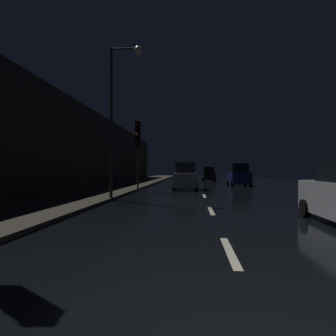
# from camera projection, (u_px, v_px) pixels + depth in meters

# --- Properties ---
(ground) EXTENTS (26.27, 84.00, 0.02)m
(ground) POSITION_uv_depth(u_px,v_px,m) (200.00, 187.00, 27.10)
(ground) COLOR black
(sidewalk_left) EXTENTS (4.40, 84.00, 0.15)m
(sidewalk_left) POSITION_uv_depth(u_px,v_px,m) (125.00, 185.00, 27.66)
(sidewalk_left) COLOR #38332B
(sidewalk_left) RESTS_ON ground
(building_facade_left) EXTENTS (0.80, 63.00, 6.67)m
(building_facade_left) POSITION_uv_depth(u_px,v_px,m) (85.00, 148.00, 24.40)
(building_facade_left) COLOR #2D2B28
(building_facade_left) RESTS_ON ground
(lane_centerline) EXTENTS (0.16, 14.01, 0.01)m
(lane_centerline) POSITION_uv_depth(u_px,v_px,m) (211.00, 210.00, 11.45)
(lane_centerline) COLOR beige
(lane_centerline) RESTS_ON ground
(traffic_light_far_left) EXTENTS (0.37, 0.48, 5.06)m
(traffic_light_far_left) POSITION_uv_depth(u_px,v_px,m) (138.00, 140.00, 21.40)
(traffic_light_far_left) COLOR #38383A
(traffic_light_far_left) RESTS_ON ground
(streetlamp_overhead) EXTENTS (1.70, 0.44, 7.84)m
(streetlamp_overhead) POSITION_uv_depth(u_px,v_px,m) (119.00, 100.00, 15.03)
(streetlamp_overhead) COLOR #2D2D30
(streetlamp_overhead) RESTS_ON ground
(car_approaching_headlights) EXTENTS (1.94, 4.21, 2.12)m
(car_approaching_headlights) POSITION_uv_depth(u_px,v_px,m) (186.00, 177.00, 23.47)
(car_approaching_headlights) COLOR #A5A8AD
(car_approaching_headlights) RESTS_ON ground
(car_parked_right_far) EXTENTS (1.97, 4.26, 2.15)m
(car_parked_right_far) POSITION_uv_depth(u_px,v_px,m) (239.00, 175.00, 28.86)
(car_parked_right_far) COLOR #141E51
(car_parked_right_far) RESTS_ON ground
(car_distant_taillights) EXTENTS (1.76, 3.81, 1.92)m
(car_distant_taillights) POSITION_uv_depth(u_px,v_px,m) (209.00, 175.00, 40.18)
(car_distant_taillights) COLOR black
(car_distant_taillights) RESTS_ON ground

